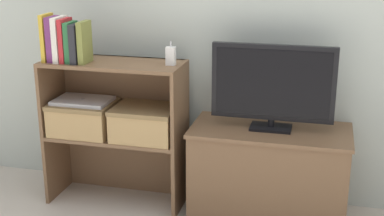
# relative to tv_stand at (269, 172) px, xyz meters

# --- Properties ---
(tv_stand) EXTENTS (0.86, 0.43, 0.51)m
(tv_stand) POSITION_rel_tv_stand_xyz_m (0.00, 0.00, 0.00)
(tv_stand) COLOR brown
(tv_stand) RESTS_ON ground_plane
(tv) EXTENTS (0.65, 0.14, 0.46)m
(tv) POSITION_rel_tv_stand_xyz_m (-0.00, -0.00, 0.50)
(tv) COLOR black
(tv) RESTS_ON tv_stand
(bookshelf_lower_tier) EXTENTS (0.79, 0.32, 0.41)m
(bookshelf_lower_tier) POSITION_rel_tv_stand_xyz_m (-0.88, 0.01, 0.01)
(bookshelf_lower_tier) COLOR brown
(bookshelf_lower_tier) RESTS_ON ground_plane
(bookshelf_upper_tier) EXTENTS (0.79, 0.32, 0.43)m
(bookshelf_upper_tier) POSITION_rel_tv_stand_xyz_m (-0.88, 0.01, 0.43)
(bookshelf_upper_tier) COLOR brown
(bookshelf_upper_tier) RESTS_ON bookshelf_lower_tier
(book_mustard) EXTENTS (0.02, 0.13, 0.26)m
(book_mustard) POSITION_rel_tv_stand_xyz_m (-1.23, -0.11, 0.71)
(book_mustard) COLOR gold
(book_mustard) RESTS_ON bookshelf_upper_tier
(book_plum) EXTENTS (0.04, 0.12, 0.25)m
(book_plum) POSITION_rel_tv_stand_xyz_m (-1.20, -0.11, 0.71)
(book_plum) COLOR #6B2D66
(book_plum) RESTS_ON bookshelf_upper_tier
(book_ivory) EXTENTS (0.03, 0.14, 0.25)m
(book_ivory) POSITION_rel_tv_stand_xyz_m (-1.16, -0.11, 0.71)
(book_ivory) COLOR silver
(book_ivory) RESTS_ON bookshelf_upper_tier
(book_crimson) EXTENTS (0.03, 0.13, 0.24)m
(book_crimson) POSITION_rel_tv_stand_xyz_m (-1.12, -0.11, 0.70)
(book_crimson) COLOR #B22328
(book_crimson) RESTS_ON bookshelf_upper_tier
(book_forest) EXTENTS (0.03, 0.12, 0.22)m
(book_forest) POSITION_rel_tv_stand_xyz_m (-1.09, -0.11, 0.70)
(book_forest) COLOR #286638
(book_forest) RESTS_ON bookshelf_upper_tier
(book_charcoal) EXTENTS (0.04, 0.15, 0.21)m
(book_charcoal) POSITION_rel_tv_stand_xyz_m (-1.05, -0.11, 0.69)
(book_charcoal) COLOR #232328
(book_charcoal) RESTS_ON bookshelf_upper_tier
(book_olive) EXTENTS (0.03, 0.13, 0.23)m
(book_olive) POSITION_rel_tv_stand_xyz_m (-1.01, -0.11, 0.70)
(book_olive) COLOR olive
(book_olive) RESTS_ON bookshelf_upper_tier
(baby_monitor) EXTENTS (0.05, 0.04, 0.13)m
(baby_monitor) POSITION_rel_tv_stand_xyz_m (-0.54, -0.04, 0.64)
(baby_monitor) COLOR white
(baby_monitor) RESTS_ON bookshelf_upper_tier
(storage_basket_left) EXTENTS (0.35, 0.29, 0.18)m
(storage_basket_left) POSITION_rel_tv_stand_xyz_m (-1.07, -0.06, 0.26)
(storage_basket_left) COLOR tan
(storage_basket_left) RESTS_ON bookshelf_lower_tier
(storage_basket_right) EXTENTS (0.35, 0.29, 0.18)m
(storage_basket_right) POSITION_rel_tv_stand_xyz_m (-0.69, -0.06, 0.26)
(storage_basket_right) COLOR tan
(storage_basket_right) RESTS_ON bookshelf_lower_tier
(laptop) EXTENTS (0.32, 0.22, 0.02)m
(laptop) POSITION_rel_tv_stand_xyz_m (-1.07, -0.06, 0.35)
(laptop) COLOR #BCBCC1
(laptop) RESTS_ON storage_basket_left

